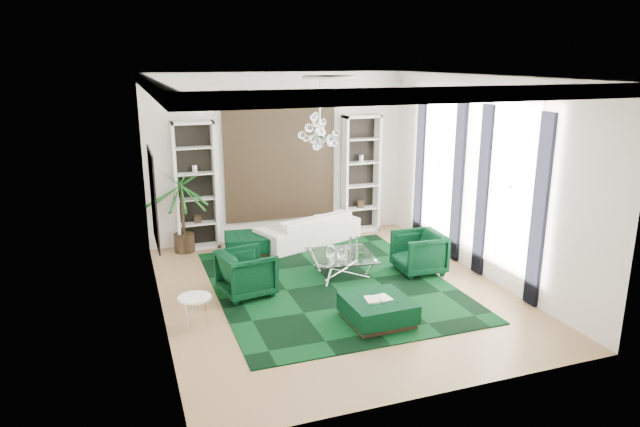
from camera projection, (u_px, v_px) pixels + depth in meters
name	position (u px, v px, depth m)	size (l,w,h in m)	color
floor	(334.00, 292.00, 10.34)	(6.00, 7.00, 0.02)	#A48056
ceiling	(335.00, 75.00, 9.33)	(6.00, 7.00, 0.02)	white
wall_back	(279.00, 157.00, 13.02)	(6.00, 0.02, 3.80)	white
wall_front	(443.00, 252.00, 6.65)	(6.00, 0.02, 3.80)	white
wall_left	(154.00, 204.00, 8.86)	(0.02, 7.00, 3.80)	white
wall_right	(482.00, 177.00, 10.81)	(0.02, 7.00, 3.80)	white
crown_molding	(335.00, 82.00, 9.36)	(6.00, 7.00, 0.18)	white
ceiling_medallion	(329.00, 77.00, 9.61)	(0.90, 0.90, 0.05)	white
tapestry	(280.00, 157.00, 12.98)	(2.50, 0.06, 2.80)	black
shelving_left	(196.00, 186.00, 12.34)	(0.90, 0.38, 2.80)	white
shelving_right	(361.00, 174.00, 13.61)	(0.90, 0.38, 2.80)	white
painting	(154.00, 198.00, 9.43)	(0.04, 1.30, 1.60)	black
window_near	(512.00, 187.00, 9.99)	(0.03, 1.10, 2.90)	white
curtain_near_a	(539.00, 212.00, 9.33)	(0.07, 0.30, 3.25)	black
curtain_near_b	(483.00, 192.00, 10.75)	(0.07, 0.30, 3.25)	black
window_far	(440.00, 164.00, 12.17)	(0.03, 1.10, 2.90)	white
curtain_far_a	(458.00, 183.00, 11.51)	(0.07, 0.30, 3.25)	black
curtain_far_b	(420.00, 169.00, 12.93)	(0.07, 0.30, 3.25)	black
rug	(331.00, 284.00, 10.63)	(4.20, 5.00, 0.02)	black
sofa	(308.00, 229.00, 12.90)	(2.39, 0.94, 0.70)	white
armchair_left	(247.00, 273.00, 10.09)	(0.87, 0.89, 0.81)	black
armchair_right	(419.00, 253.00, 11.14)	(0.87, 0.89, 0.81)	black
coffee_table	(341.00, 265.00, 11.05)	(1.20, 1.20, 0.41)	white
ottoman_side	(247.00, 244.00, 12.32)	(0.90, 0.90, 0.40)	black
ottoman_front	(377.00, 311.00, 9.08)	(1.00, 1.00, 0.40)	black
book	(378.00, 298.00, 9.02)	(0.42, 0.28, 0.03)	white
side_table	(195.00, 312.00, 8.90)	(0.52, 0.52, 0.50)	white
palm	(181.00, 198.00, 12.14)	(1.50, 1.50, 2.40)	#19571E
chandelier	(320.00, 133.00, 9.72)	(0.80, 0.80, 0.72)	white
table_plant	(361.00, 251.00, 10.83)	(0.13, 0.11, 0.24)	#19571E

